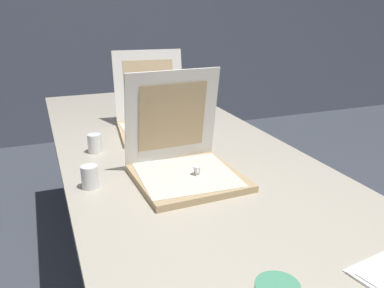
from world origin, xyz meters
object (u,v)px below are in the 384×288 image
pizza_box_front (184,163)px  pizza_box_middle (155,120)px  table (173,155)px  cup_white_near_left (90,177)px  cup_white_mid (95,143)px

pizza_box_front → pizza_box_middle: 0.55m
table → cup_white_near_left: cup_white_near_left is taller
pizza_box_front → cup_white_near_left: 0.31m
pizza_box_middle → cup_white_mid: pizza_box_middle is taller
pizza_box_front → cup_white_mid: pizza_box_front is taller
cup_white_mid → pizza_box_front: bearing=-55.7°
pizza_box_front → cup_white_near_left: pizza_box_front is taller
pizza_box_front → pizza_box_middle: pizza_box_front is taller
cup_white_near_left → table: bearing=37.4°
pizza_box_front → cup_white_near_left: (-0.31, 0.04, -0.01)m
table → pizza_box_front: bearing=-101.8°
pizza_box_middle → cup_white_mid: 0.36m
pizza_box_front → cup_white_mid: size_ratio=4.74×
pizza_box_front → cup_white_near_left: size_ratio=4.74×
pizza_box_middle → cup_white_mid: size_ratio=6.06×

